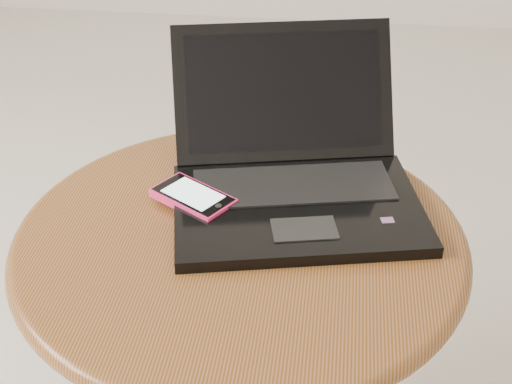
# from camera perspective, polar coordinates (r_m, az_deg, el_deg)

# --- Properties ---
(table) EXTENTS (0.59, 0.59, 0.47)m
(table) POSITION_cam_1_polar(r_m,az_deg,el_deg) (1.02, -1.19, -7.63)
(table) COLOR #533118
(table) RESTS_ON ground
(laptop) EXTENTS (0.39, 0.39, 0.19)m
(laptop) POSITION_cam_1_polar(r_m,az_deg,el_deg) (1.01, 2.90, 1.52)
(laptop) COLOR black
(laptop) RESTS_ON table
(phone_black) EXTENTS (0.12, 0.11, 0.01)m
(phone_black) POSITION_cam_1_polar(r_m,az_deg,el_deg) (1.02, -4.56, -0.40)
(phone_black) COLOR black
(phone_black) RESTS_ON table
(phone_pink) EXTENTS (0.13, 0.11, 0.01)m
(phone_pink) POSITION_cam_1_polar(r_m,az_deg,el_deg) (1.00, -4.88, -0.43)
(phone_pink) COLOR #FA286C
(phone_pink) RESTS_ON phone_black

